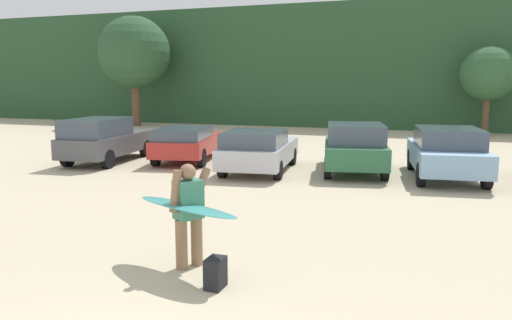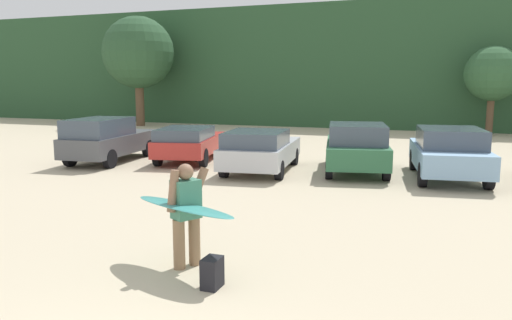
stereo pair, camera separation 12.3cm
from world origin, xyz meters
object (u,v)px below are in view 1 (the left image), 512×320
(parked_car_sky_blue, at_px, (447,152))
(person_adult, at_px, (188,209))
(parked_car_red, at_px, (187,142))
(backpack_dropped, at_px, (215,273))
(surfboard_teal, at_px, (186,207))
(parked_car_silver, at_px, (259,149))
(parked_car_forest_green, at_px, (355,147))
(parked_car_dark_gray, at_px, (105,139))

(parked_car_sky_blue, xyz_separation_m, person_adult, (-3.99, -9.36, 0.12))
(parked_car_red, distance_m, backpack_dropped, 11.89)
(parked_car_red, relative_size, surfboard_teal, 2.01)
(parked_car_silver, xyz_separation_m, parked_car_forest_green, (3.00, 0.93, 0.11))
(parked_car_sky_blue, distance_m, backpack_dropped, 10.52)
(parked_car_forest_green, xyz_separation_m, surfboard_teal, (-1.15, -9.62, 0.17))
(parked_car_silver, xyz_separation_m, backpack_dropped, (2.57, -9.20, -0.52))
(person_adult, height_order, surfboard_teal, person_adult)
(person_adult, distance_m, backpack_dropped, 1.21)
(parked_car_sky_blue, bearing_deg, parked_car_silver, 89.75)
(parked_car_forest_green, relative_size, surfboard_teal, 2.03)
(parked_car_red, xyz_separation_m, parked_car_forest_green, (6.25, -0.23, 0.12))
(parked_car_dark_gray, relative_size, parked_car_red, 1.02)
(parked_car_dark_gray, distance_m, parked_car_sky_blue, 11.85)
(parked_car_silver, distance_m, surfboard_teal, 8.90)
(parked_car_forest_green, bearing_deg, backpack_dropped, 166.16)
(parked_car_dark_gray, distance_m, surfboard_teal, 11.66)
(parked_car_dark_gray, relative_size, person_adult, 2.70)
(parked_car_forest_green, relative_size, person_adult, 2.67)
(person_adult, distance_m, surfboard_teal, 0.15)
(surfboard_teal, distance_m, backpack_dropped, 1.19)
(parked_car_dark_gray, height_order, person_adult, person_adult)
(parked_car_silver, height_order, backpack_dropped, parked_car_silver)
(parked_car_red, distance_m, parked_car_silver, 3.45)
(parked_car_forest_green, relative_size, backpack_dropped, 10.01)
(person_adult, bearing_deg, backpack_dropped, 169.64)
(person_adult, bearing_deg, parked_car_red, -32.51)
(parked_car_silver, bearing_deg, backpack_dropped, -171.30)
(person_adult, xyz_separation_m, backpack_dropped, (0.74, -0.63, -0.73))
(surfboard_teal, height_order, backpack_dropped, surfboard_teal)
(parked_car_dark_gray, bearing_deg, parked_car_silver, -95.43)
(parked_car_dark_gray, distance_m, parked_car_silver, 5.99)
(parked_car_forest_green, relative_size, parked_car_sky_blue, 0.99)
(parked_car_red, relative_size, parked_car_silver, 0.97)
(person_adult, bearing_deg, surfboard_teal, 131.84)
(parked_car_sky_blue, relative_size, backpack_dropped, 10.16)
(parked_car_dark_gray, relative_size, parked_car_silver, 0.99)
(parked_car_red, height_order, parked_car_sky_blue, parked_car_sky_blue)
(surfboard_teal, bearing_deg, parked_car_dark_gray, -25.85)
(parked_car_red, bearing_deg, parked_car_sky_blue, -104.93)
(parked_car_dark_gray, xyz_separation_m, parked_car_silver, (5.99, 0.07, -0.13))
(person_adult, height_order, backpack_dropped, person_adult)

